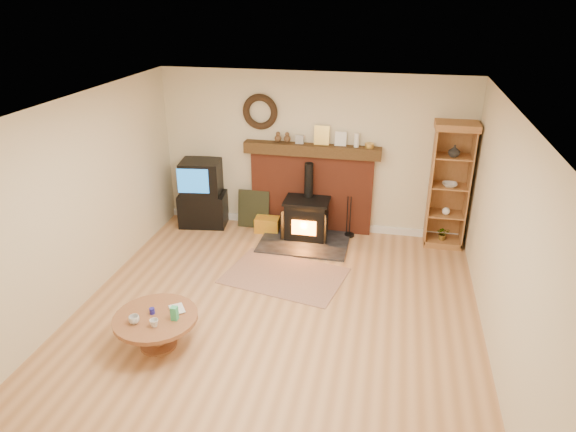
% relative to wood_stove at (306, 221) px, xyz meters
% --- Properties ---
extents(ground, '(5.50, 5.50, 0.00)m').
position_rel_wood_stove_xyz_m(ground, '(0.01, -2.27, -0.32)').
color(ground, '#A87146').
rests_on(ground, ground).
extents(room_shell, '(5.02, 5.52, 2.61)m').
position_rel_wood_stove_xyz_m(room_shell, '(-0.01, -2.17, 1.39)').
color(room_shell, beige).
rests_on(room_shell, ground).
extents(chimney_breast, '(2.20, 0.22, 1.78)m').
position_rel_wood_stove_xyz_m(chimney_breast, '(0.01, 0.40, 0.48)').
color(chimney_breast, maroon).
rests_on(chimney_breast, ground).
extents(wood_stove, '(1.40, 1.00, 1.23)m').
position_rel_wood_stove_xyz_m(wood_stove, '(0.00, 0.00, 0.00)').
color(wood_stove, black).
rests_on(wood_stove, ground).
extents(area_rug, '(1.82, 1.42, 0.01)m').
position_rel_wood_stove_xyz_m(area_rug, '(-0.09, -1.24, -0.32)').
color(area_rug, brown).
rests_on(area_rug, ground).
extents(tv_unit, '(0.84, 0.64, 1.14)m').
position_rel_wood_stove_xyz_m(tv_unit, '(-1.83, 0.20, 0.22)').
color(tv_unit, black).
rests_on(tv_unit, ground).
extents(curio_cabinet, '(0.63, 0.46, 1.97)m').
position_rel_wood_stove_xyz_m(curio_cabinet, '(2.16, 0.29, 0.67)').
color(curio_cabinet, brown).
rests_on(curio_cabinet, ground).
extents(firelog_box, '(0.41, 0.27, 0.25)m').
position_rel_wood_stove_xyz_m(firelog_box, '(-0.68, 0.13, -0.20)').
color(firelog_box, yellow).
rests_on(firelog_box, ground).
extents(leaning_painting, '(0.54, 0.14, 0.64)m').
position_rel_wood_stove_xyz_m(leaning_painting, '(-0.96, 0.28, -0.00)').
color(leaning_painting, black).
rests_on(leaning_painting, ground).
extents(fire_tools, '(0.16, 0.16, 0.70)m').
position_rel_wood_stove_xyz_m(fire_tools, '(0.68, 0.23, -0.22)').
color(fire_tools, black).
rests_on(fire_tools, ground).
extents(coffee_table, '(0.94, 0.94, 0.56)m').
position_rel_wood_stove_xyz_m(coffee_table, '(-1.16, -3.06, 0.01)').
color(coffee_table, brown).
rests_on(coffee_table, ground).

